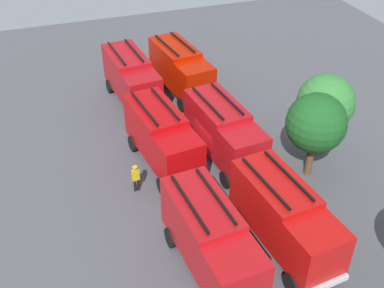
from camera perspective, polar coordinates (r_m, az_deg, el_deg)
The scene contains 11 objects.
ground_plane at distance 31.08m, azimuth 0.00°, elevation -2.10°, with size 54.51×54.51×0.00m, color #4C4C51.
fire_truck_0 at distance 36.68m, azimuth -7.31°, elevation 7.96°, with size 7.40×3.32×3.88m.
fire_truck_1 at distance 29.68m, azimuth -3.61°, elevation 0.94°, with size 7.46×3.52×3.88m.
fire_truck_2 at distance 23.10m, azimuth 2.28°, elevation -11.30°, with size 7.38×3.25×3.88m.
fire_truck_3 at distance 37.75m, azimuth -1.36°, elevation 9.09°, with size 7.47×3.56×3.88m.
fire_truck_4 at distance 30.20m, azimuth 3.86°, elevation 1.60°, with size 7.41×3.35×3.88m.
fire_truck_5 at distance 24.60m, azimuth 11.11°, elevation -8.50°, with size 7.43×3.40×3.88m.
firefighter_1 at distance 28.39m, azimuth -6.78°, elevation -3.96°, with size 0.30×0.45×1.83m.
tree_0 at distance 30.92m, azimuth 15.76°, elevation 4.76°, with size 3.67×3.67×5.69m.
tree_1 at distance 28.82m, azimuth 14.70°, elevation 2.41°, with size 3.62×3.62×5.61m.
traffic_cone_0 at distance 37.53m, azimuth 3.43°, elevation 5.76°, with size 0.51×0.51×0.73m, color #F2600C.
Camera 1 is at (23.23, -8.01, 19.02)m, focal length 44.35 mm.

